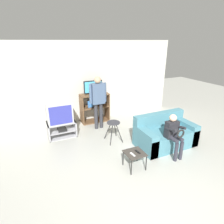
{
  "coord_description": "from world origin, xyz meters",
  "views": [
    {
      "loc": [
        -1.76,
        -1.75,
        2.58
      ],
      "look_at": [
        0.07,
        2.25,
        0.9
      ],
      "focal_mm": 30.0,
      "sensor_mm": 36.0,
      "label": 1
    }
  ],
  "objects_px": {
    "person_standing_adult": "(98,98)",
    "snack_table": "(135,155)",
    "remote_control_white": "(133,154)",
    "television_main": "(59,112)",
    "media_shelf": "(95,108)",
    "television_flat": "(93,88)",
    "person_seated_child": "(174,132)",
    "remote_control_black": "(138,152)",
    "couch": "(165,135)",
    "folding_stool": "(113,125)",
    "tv_stand": "(62,129)"
  },
  "relations": [
    {
      "from": "tv_stand",
      "to": "couch",
      "type": "distance_m",
      "value": 2.86
    },
    {
      "from": "media_shelf",
      "to": "television_flat",
      "type": "bearing_deg",
      "value": -169.86
    },
    {
      "from": "television_main",
      "to": "snack_table",
      "type": "bearing_deg",
      "value": -61.4
    },
    {
      "from": "snack_table",
      "to": "folding_stool",
      "type": "bearing_deg",
      "value": 85.95
    },
    {
      "from": "television_flat",
      "to": "remote_control_white",
      "type": "xyz_separation_m",
      "value": [
        -0.13,
        -2.77,
        -0.78
      ]
    },
    {
      "from": "television_flat",
      "to": "person_standing_adult",
      "type": "relative_size",
      "value": 0.37
    },
    {
      "from": "television_flat",
      "to": "remote_control_white",
      "type": "height_order",
      "value": "television_flat"
    },
    {
      "from": "couch",
      "to": "television_main",
      "type": "bearing_deg",
      "value": 145.92
    },
    {
      "from": "person_seated_child",
      "to": "remote_control_white",
      "type": "bearing_deg",
      "value": -175.64
    },
    {
      "from": "tv_stand",
      "to": "remote_control_black",
      "type": "distance_m",
      "value": 2.45
    },
    {
      "from": "folding_stool",
      "to": "couch",
      "type": "distance_m",
      "value": 1.36
    },
    {
      "from": "remote_control_black",
      "to": "remote_control_white",
      "type": "xyz_separation_m",
      "value": [
        -0.15,
        -0.04,
        0.0
      ]
    },
    {
      "from": "media_shelf",
      "to": "television_flat",
      "type": "distance_m",
      "value": 0.68
    },
    {
      "from": "tv_stand",
      "to": "person_standing_adult",
      "type": "distance_m",
      "value": 1.38
    },
    {
      "from": "tv_stand",
      "to": "person_standing_adult",
      "type": "relative_size",
      "value": 0.47
    },
    {
      "from": "remote_control_black",
      "to": "folding_stool",
      "type": "bearing_deg",
      "value": 80.32
    },
    {
      "from": "tv_stand",
      "to": "remote_control_white",
      "type": "xyz_separation_m",
      "value": [
        1.06,
        -2.17,
        0.17
      ]
    },
    {
      "from": "tv_stand",
      "to": "folding_stool",
      "type": "relative_size",
      "value": 1.38
    },
    {
      "from": "snack_table",
      "to": "couch",
      "type": "bearing_deg",
      "value": 22.89
    },
    {
      "from": "tv_stand",
      "to": "television_flat",
      "type": "bearing_deg",
      "value": 26.78
    },
    {
      "from": "television_main",
      "to": "media_shelf",
      "type": "height_order",
      "value": "television_main"
    },
    {
      "from": "folding_stool",
      "to": "couch",
      "type": "bearing_deg",
      "value": -33.09
    },
    {
      "from": "media_shelf",
      "to": "remote_control_black",
      "type": "xyz_separation_m",
      "value": [
        -0.02,
        -2.74,
        -0.11
      ]
    },
    {
      "from": "folding_stool",
      "to": "snack_table",
      "type": "relative_size",
      "value": 1.37
    },
    {
      "from": "snack_table",
      "to": "remote_control_white",
      "type": "distance_m",
      "value": 0.11
    },
    {
      "from": "television_main",
      "to": "snack_table",
      "type": "xyz_separation_m",
      "value": [
        1.16,
        -2.13,
        -0.41
      ]
    },
    {
      "from": "tv_stand",
      "to": "person_seated_child",
      "type": "distance_m",
      "value": 3.05
    },
    {
      "from": "tv_stand",
      "to": "television_flat",
      "type": "distance_m",
      "value": 1.64
    },
    {
      "from": "folding_stool",
      "to": "person_seated_child",
      "type": "relative_size",
      "value": 0.54
    },
    {
      "from": "television_main",
      "to": "media_shelf",
      "type": "xyz_separation_m",
      "value": [
        1.25,
        0.6,
        -0.25
      ]
    },
    {
      "from": "television_main",
      "to": "television_flat",
      "type": "xyz_separation_m",
      "value": [
        1.22,
        0.59,
        0.43
      ]
    },
    {
      "from": "remote_control_white",
      "to": "tv_stand",
      "type": "bearing_deg",
      "value": 109.63
    },
    {
      "from": "snack_table",
      "to": "remote_control_white",
      "type": "height_order",
      "value": "remote_control_white"
    },
    {
      "from": "folding_stool",
      "to": "remote_control_black",
      "type": "bearing_deg",
      "value": -91.06
    },
    {
      "from": "media_shelf",
      "to": "folding_stool",
      "type": "xyz_separation_m",
      "value": [
        0.0,
        -1.47,
        -0.03
      ]
    },
    {
      "from": "snack_table",
      "to": "media_shelf",
      "type": "bearing_deg",
      "value": 88.18
    },
    {
      "from": "folding_stool",
      "to": "remote_control_black",
      "type": "xyz_separation_m",
      "value": [
        -0.02,
        -1.26,
        -0.07
      ]
    },
    {
      "from": "remote_control_black",
      "to": "remote_control_white",
      "type": "height_order",
      "value": "same"
    },
    {
      "from": "television_flat",
      "to": "person_standing_adult",
      "type": "bearing_deg",
      "value": -94.56
    },
    {
      "from": "tv_stand",
      "to": "snack_table",
      "type": "relative_size",
      "value": 1.89
    },
    {
      "from": "remote_control_black",
      "to": "couch",
      "type": "distance_m",
      "value": 1.28
    },
    {
      "from": "tv_stand",
      "to": "media_shelf",
      "type": "relative_size",
      "value": 0.8
    },
    {
      "from": "television_main",
      "to": "person_standing_adult",
      "type": "height_order",
      "value": "person_standing_adult"
    },
    {
      "from": "folding_stool",
      "to": "snack_table",
      "type": "height_order",
      "value": "folding_stool"
    },
    {
      "from": "tv_stand",
      "to": "couch",
      "type": "xyz_separation_m",
      "value": [
        2.36,
        -1.6,
        0.07
      ]
    },
    {
      "from": "person_standing_adult",
      "to": "snack_table",
      "type": "bearing_deg",
      "value": -90.26
    },
    {
      "from": "remote_control_white",
      "to": "person_standing_adult",
      "type": "relative_size",
      "value": 0.09
    },
    {
      "from": "television_flat",
      "to": "remote_control_black",
      "type": "xyz_separation_m",
      "value": [
        0.01,
        -2.73,
        -0.78
      ]
    },
    {
      "from": "media_shelf",
      "to": "snack_table",
      "type": "xyz_separation_m",
      "value": [
        -0.09,
        -2.73,
        -0.17
      ]
    },
    {
      "from": "couch",
      "to": "person_seated_child",
      "type": "height_order",
      "value": "person_seated_child"
    }
  ]
}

